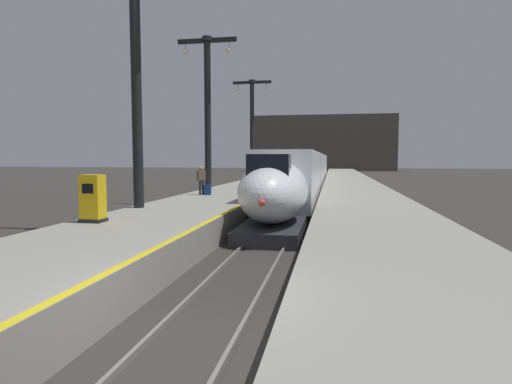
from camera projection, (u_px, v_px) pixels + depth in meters
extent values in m
plane|color=#33302D|center=(185.00, 352.00, 7.02)|extent=(260.00, 260.00, 0.00)
cube|color=gray|center=(246.00, 194.00, 31.97)|extent=(4.80, 110.00, 1.05)
cube|color=gray|center=(356.00, 195.00, 30.54)|extent=(4.80, 110.00, 1.05)
cube|color=yellow|center=(276.00, 187.00, 31.53)|extent=(0.20, 107.80, 0.01)
cube|color=slate|center=(293.00, 197.00, 34.13)|extent=(0.08, 110.00, 0.12)
cube|color=slate|center=(311.00, 197.00, 33.86)|extent=(0.08, 110.00, 0.12)
ellipsoid|color=silver|center=(274.00, 191.00, 17.55)|extent=(2.78, 6.35, 2.56)
cube|color=#28282D|center=(273.00, 230.00, 17.36)|extent=(2.46, 5.40, 0.55)
cube|color=black|center=(269.00, 166.00, 16.06)|extent=(1.59, 1.00, 0.90)
sphere|color=#F24C4C|center=(262.00, 202.00, 14.52)|extent=(0.28, 0.28, 0.28)
cube|color=silver|center=(294.00, 176.00, 26.26)|extent=(2.90, 14.00, 3.05)
cube|color=black|center=(271.00, 167.00, 26.47)|extent=(0.04, 11.90, 0.80)
cube|color=black|center=(317.00, 167.00, 25.97)|extent=(0.04, 11.90, 0.80)
cube|color=silver|center=(293.00, 197.00, 26.37)|extent=(2.92, 13.30, 0.24)
cube|color=black|center=(286.00, 214.00, 22.01)|extent=(2.03, 2.20, 0.56)
cube|color=black|center=(299.00, 198.00, 30.80)|extent=(2.03, 2.20, 0.56)
cube|color=silver|center=(308.00, 169.00, 42.55)|extent=(2.90, 18.00, 3.05)
cube|color=black|center=(294.00, 164.00, 42.75)|extent=(0.04, 15.84, 0.80)
cube|color=black|center=(323.00, 164.00, 42.25)|extent=(0.04, 15.84, 0.80)
cube|color=black|center=(304.00, 192.00, 36.69)|extent=(2.03, 2.20, 0.56)
cube|color=black|center=(311.00, 183.00, 48.69)|extent=(2.03, 2.20, 0.56)
cube|color=silver|center=(316.00, 166.00, 60.79)|extent=(2.90, 18.00, 3.05)
cube|color=black|center=(306.00, 162.00, 61.00)|extent=(0.04, 15.84, 0.80)
cube|color=black|center=(326.00, 162.00, 60.50)|extent=(0.04, 15.84, 0.80)
cube|color=black|center=(314.00, 181.00, 54.93)|extent=(2.03, 2.20, 0.56)
cube|color=black|center=(317.00, 177.00, 66.94)|extent=(2.03, 2.20, 0.56)
cylinder|color=black|center=(136.00, 89.00, 18.02)|extent=(0.44, 0.44, 10.18)
cylinder|color=black|center=(208.00, 114.00, 28.31)|extent=(0.44, 0.44, 10.13)
cylinder|color=black|center=(207.00, 39.00, 27.92)|extent=(0.68, 0.68, 0.30)
cube|color=black|center=(207.00, 41.00, 27.92)|extent=(4.00, 0.24, 0.28)
cylinder|color=black|center=(185.00, 47.00, 28.22)|extent=(0.03, 0.03, 0.60)
sphere|color=#EFEACC|center=(185.00, 52.00, 28.24)|extent=(0.36, 0.36, 0.36)
cylinder|color=black|center=(229.00, 45.00, 27.69)|extent=(0.03, 0.03, 0.60)
sphere|color=#EFEACC|center=(229.00, 50.00, 27.71)|extent=(0.36, 0.36, 0.36)
cylinder|color=black|center=(252.00, 130.00, 43.90)|extent=(0.44, 0.44, 10.16)
cylinder|color=black|center=(252.00, 81.00, 43.50)|extent=(0.68, 0.68, 0.30)
cube|color=black|center=(252.00, 82.00, 43.51)|extent=(4.00, 0.24, 0.28)
cylinder|color=black|center=(238.00, 86.00, 43.80)|extent=(0.03, 0.03, 0.60)
sphere|color=#EFEACC|center=(238.00, 90.00, 43.83)|extent=(0.36, 0.36, 0.36)
cylinder|color=black|center=(266.00, 85.00, 43.27)|extent=(0.03, 0.03, 0.60)
sphere|color=#EFEACC|center=(266.00, 89.00, 43.30)|extent=(0.36, 0.36, 0.36)
cylinder|color=#23232D|center=(203.00, 188.00, 24.83)|extent=(0.13, 0.13, 0.85)
cylinder|color=#23232D|center=(200.00, 188.00, 24.77)|extent=(0.13, 0.13, 0.85)
cube|color=brown|center=(201.00, 175.00, 24.75)|extent=(0.44, 0.38, 0.62)
cylinder|color=brown|center=(205.00, 176.00, 24.83)|extent=(0.09, 0.09, 0.58)
cylinder|color=brown|center=(197.00, 176.00, 24.66)|extent=(0.09, 0.09, 0.58)
sphere|color=tan|center=(201.00, 168.00, 24.71)|extent=(0.22, 0.22, 0.22)
cube|color=navy|center=(208.00, 190.00, 24.73)|extent=(0.40, 0.22, 0.60)
cylinder|color=#262628|center=(206.00, 182.00, 24.71)|extent=(0.02, 0.02, 0.36)
cylinder|color=#262628|center=(209.00, 182.00, 24.67)|extent=(0.02, 0.02, 0.36)
cube|color=#262628|center=(207.00, 178.00, 24.68)|extent=(0.22, 0.03, 0.02)
cube|color=yellow|center=(93.00, 198.00, 14.21)|extent=(0.70, 0.56, 1.60)
cube|color=black|center=(87.00, 189.00, 13.91)|extent=(0.40, 0.02, 0.32)
cube|color=black|center=(93.00, 220.00, 14.27)|extent=(0.76, 0.62, 0.12)
cube|color=#4C4742|center=(323.00, 143.00, 106.52)|extent=(36.00, 2.00, 14.00)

